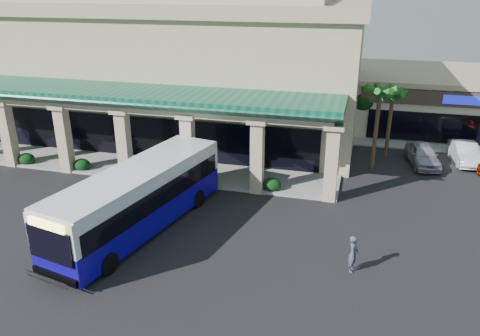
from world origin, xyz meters
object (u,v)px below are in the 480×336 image
(pedestrian, at_px, (353,254))
(car_silver, at_px, (423,155))
(car_white, at_px, (465,153))
(transit_bus, at_px, (140,200))

(pedestrian, height_order, car_silver, pedestrian)
(pedestrian, relative_size, car_white, 0.40)
(transit_bus, relative_size, car_white, 2.77)
(pedestrian, xyz_separation_m, car_white, (7.35, 16.31, -0.16))
(car_silver, height_order, car_white, car_silver)
(pedestrian, height_order, car_white, pedestrian)
(transit_bus, height_order, car_silver, transit_bus)
(pedestrian, bearing_deg, car_white, -18.03)
(pedestrian, distance_m, car_white, 17.90)
(car_silver, bearing_deg, pedestrian, -115.04)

